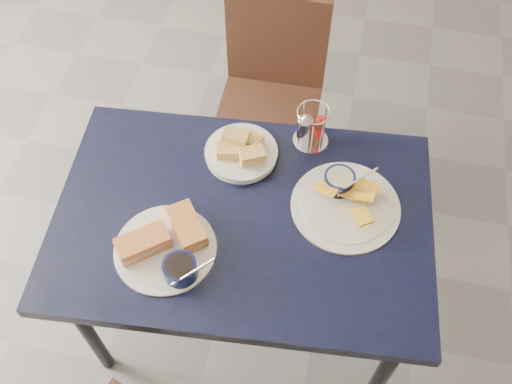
% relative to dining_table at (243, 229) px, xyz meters
% --- Properties ---
extents(ground, '(6.00, 6.00, 0.00)m').
position_rel_dining_table_xyz_m(ground, '(-0.11, 0.02, -0.67)').
color(ground, '#55565B').
rests_on(ground, ground).
extents(dining_table, '(1.13, 0.81, 0.75)m').
position_rel_dining_table_xyz_m(dining_table, '(0.00, 0.00, 0.00)').
color(dining_table, black).
rests_on(dining_table, ground).
extents(chair_far, '(0.41, 0.39, 0.84)m').
position_rel_dining_table_xyz_m(chair_far, '(-0.07, 0.79, -0.19)').
color(chair_far, black).
rests_on(chair_far, ground).
extents(sandwich_plate, '(0.30, 0.29, 0.12)m').
position_rel_dining_table_xyz_m(sandwich_plate, '(-0.17, -0.15, 0.10)').
color(sandwich_plate, white).
rests_on(sandwich_plate, dining_table).
extents(plantain_plate, '(0.31, 0.31, 0.12)m').
position_rel_dining_table_xyz_m(plantain_plate, '(0.27, 0.11, 0.09)').
color(plantain_plate, white).
rests_on(plantain_plate, dining_table).
extents(bread_basket, '(0.22, 0.22, 0.07)m').
position_rel_dining_table_xyz_m(bread_basket, '(-0.05, 0.21, 0.10)').
color(bread_basket, white).
rests_on(bread_basket, dining_table).
extents(condiment_caddy, '(0.11, 0.11, 0.14)m').
position_rel_dining_table_xyz_m(condiment_caddy, '(0.14, 0.31, 0.13)').
color(condiment_caddy, silver).
rests_on(condiment_caddy, dining_table).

